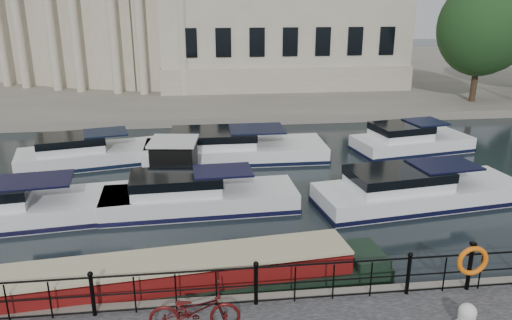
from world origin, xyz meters
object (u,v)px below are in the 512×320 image
Objects in this scene: bicycle at (195,310)px; harbour_hut at (175,165)px; mooring_bollard at (467,317)px; life_ring_post at (472,261)px; narrowboat at (170,286)px.

harbour_hut reaches higher than bicycle.
life_ring_post is (0.87, 1.47, 0.57)m from mooring_bollard.
harbour_hut is at bearing 5.83° from bicycle.
narrowboat is 8.67m from harbour_hut.
narrowboat is (-0.71, 2.29, -0.74)m from bicycle.
narrowboat is at bearing -81.88° from harbour_hut.
bicycle is 3.34× the size of mooring_bollard.
bicycle reaches higher than narrowboat.
mooring_bollard is 0.46× the size of life_ring_post.
mooring_bollard is at bearing -94.37° from bicycle.
narrowboat is at bearing 157.56° from mooring_bollard.
narrowboat is at bearing 169.62° from life_ring_post.
bicycle is 0.71× the size of harbour_hut.
bicycle is 10.97m from harbour_hut.
mooring_bollard is (6.36, -0.63, -0.26)m from bicycle.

